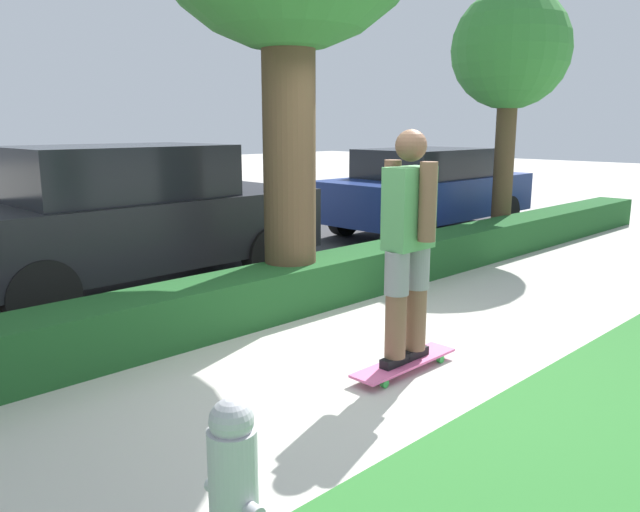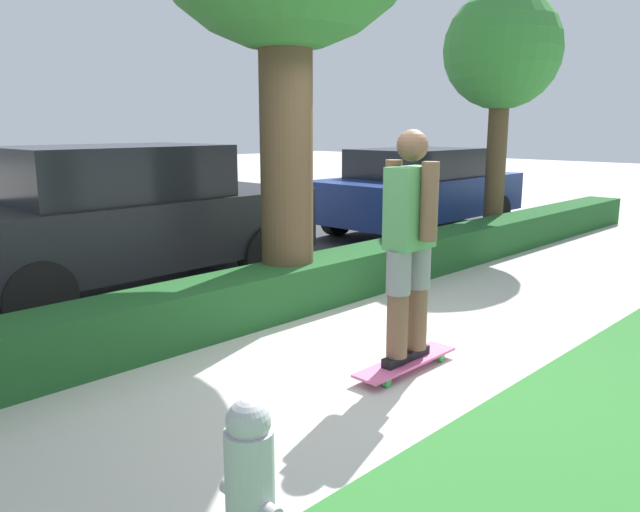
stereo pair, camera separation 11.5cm
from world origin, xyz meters
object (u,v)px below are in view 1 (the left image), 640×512
at_px(skateboard, 405,363).
at_px(parked_car_rear, 427,189).
at_px(tree_far, 510,54).
at_px(parked_car_middle, 129,217).
at_px(skater_person, 408,242).
at_px(fire_hydrant, 234,501).

distance_m(skateboard, parked_car_rear, 6.62).
height_order(tree_far, parked_car_middle, tree_far).
xyz_separation_m(skateboard, skater_person, (0.00, -0.00, 0.97)).
bearing_deg(fire_hydrant, skater_person, 22.91).
height_order(skateboard, fire_hydrant, fire_hydrant).
bearing_deg(skater_person, tree_far, 22.93).
bearing_deg(tree_far, parked_car_rear, 88.52).
distance_m(tree_far, fire_hydrant, 8.78).
relative_size(skater_person, tree_far, 0.45).
xyz_separation_m(skateboard, tree_far, (5.37, 2.27, 2.89)).
distance_m(skateboard, fire_hydrant, 2.62).
bearing_deg(skater_person, skateboard, 90.00).
bearing_deg(skateboard, skater_person, -90.00).
distance_m(skater_person, tree_far, 6.14).
distance_m(tree_far, parked_car_middle, 6.24).
distance_m(skateboard, parked_car_middle, 3.83).
xyz_separation_m(tree_far, parked_car_rear, (0.04, 1.49, -2.18)).
xyz_separation_m(skater_person, tree_far, (5.37, 2.27, 1.93)).
bearing_deg(tree_far, skateboard, -157.07).
xyz_separation_m(skateboard, parked_car_middle, (-0.32, 3.73, 0.80)).
relative_size(tree_far, parked_car_rear, 0.92).
relative_size(parked_car_middle, parked_car_rear, 1.03).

